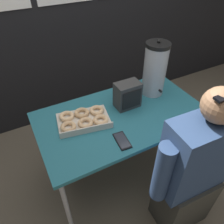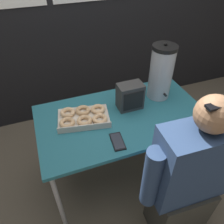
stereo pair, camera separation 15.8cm
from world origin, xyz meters
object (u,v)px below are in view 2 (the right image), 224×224
(donut_box, at_px, (84,117))
(person_seated, at_px, (187,182))
(coffee_urn, at_px, (161,72))
(space_heater, at_px, (130,96))
(cell_phone, at_px, (118,141))

(donut_box, height_order, person_seated, person_seated)
(coffee_urn, bearing_deg, space_heater, -167.40)
(donut_box, height_order, space_heater, space_heater)
(cell_phone, distance_m, person_seated, 0.51)
(coffee_urn, relative_size, space_heater, 2.24)
(donut_box, distance_m, space_heater, 0.38)
(cell_phone, relative_size, person_seated, 0.13)
(coffee_urn, height_order, person_seated, person_seated)
(cell_phone, height_order, space_heater, space_heater)
(donut_box, relative_size, person_seated, 0.33)
(donut_box, xyz_separation_m, space_heater, (0.37, 0.01, 0.08))
(cell_phone, bearing_deg, person_seated, -39.55)
(space_heater, bearing_deg, coffee_urn, 12.60)
(coffee_urn, relative_size, person_seated, 0.37)
(coffee_urn, xyz_separation_m, person_seated, (-0.17, -0.72, -0.36))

